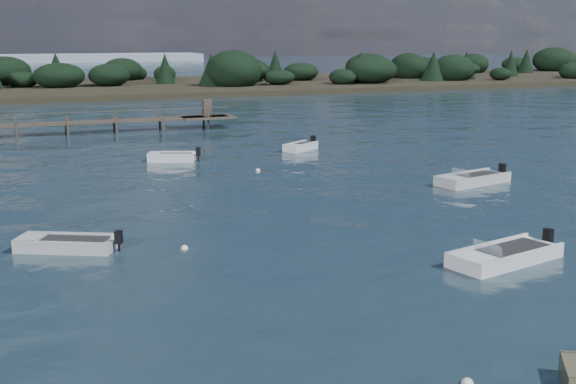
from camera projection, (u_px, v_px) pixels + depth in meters
name	position (u px, v px, depth m)	size (l,w,h in m)	color
ground	(143.00, 116.00, 78.56)	(400.00, 400.00, 0.00)	#152631
tender_far_white	(172.00, 159.00, 50.72)	(3.70, 2.39, 1.25)	white
dinghy_mid_grey	(67.00, 246.00, 29.85)	(4.31, 3.18, 1.10)	#B8BDC0
tender_far_grey_b	(301.00, 148.00, 55.53)	(3.34, 2.73, 1.19)	white
dinghy_mid_white_b	(472.00, 181.00, 43.06)	(5.25, 2.77, 1.28)	#B8BDC0
dinghy_mid_white_a	(505.00, 258.00, 28.24)	(5.38, 2.90, 1.23)	white
buoy_a	(467.00, 384.00, 18.41)	(0.32, 0.32, 0.32)	white
buoy_c	(184.00, 249.00, 30.01)	(0.32, 0.32, 0.32)	white
buoy_e	(258.00, 171.00, 47.21)	(0.32, 0.32, 0.32)	white
far_headland	(245.00, 75.00, 123.47)	(190.00, 40.00, 5.80)	black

